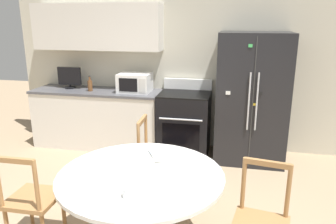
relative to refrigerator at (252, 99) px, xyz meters
name	(u,v)px	position (x,y,z in m)	size (l,w,h in m)	color
back_wall	(159,54)	(-1.40, 0.37, 0.54)	(5.20, 0.44, 2.60)	beige
kitchen_counter	(99,118)	(-2.31, 0.06, -0.45)	(2.00, 0.64, 0.90)	silver
refrigerator	(252,99)	(0.00, 0.00, 0.00)	(0.95, 0.73, 1.79)	black
oven_range	(184,123)	(-0.94, 0.03, -0.43)	(0.73, 0.68, 1.08)	black
microwave	(135,83)	(-1.70, 0.07, 0.14)	(0.47, 0.38, 0.28)	white
countertop_tv	(69,77)	(-2.78, 0.11, 0.18)	(0.37, 0.16, 0.34)	black
counter_bottle	(90,85)	(-2.38, -0.02, 0.09)	(0.07, 0.07, 0.23)	brown
dining_table	(141,186)	(-0.95, -2.19, -0.28)	(1.37, 1.37, 0.73)	white
dining_chair_left	(32,199)	(-1.92, -2.29, -0.46)	(0.43, 0.43, 0.90)	#9E7042
dining_chair_far	(156,158)	(-1.06, -1.22, -0.46)	(0.44, 0.44, 0.90)	#9E7042
candle_glass	(129,193)	(-0.93, -2.56, -0.13)	(0.09, 0.09, 0.08)	silver
mail_stack	(163,155)	(-0.85, -1.80, -0.15)	(0.34, 0.37, 0.02)	white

